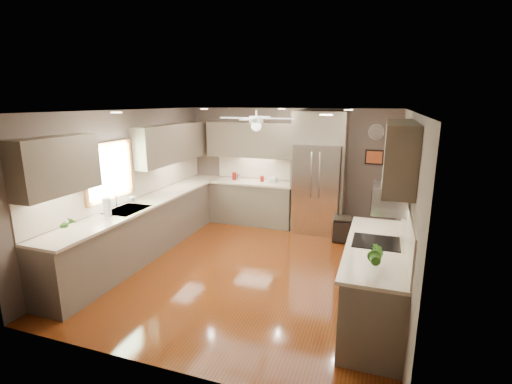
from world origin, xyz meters
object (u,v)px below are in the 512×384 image
Objects in this scene: soap_bottle at (133,199)px; stool at (342,229)px; canister_a at (234,176)px; refrigerator at (318,175)px; canister_b at (238,177)px; bowl at (272,181)px; potted_plant_right at (375,255)px; microwave at (390,198)px; canister_d at (262,179)px; paper_towel at (107,207)px; potted_plant_left at (67,223)px.

soap_bottle reaches higher than stool.
refrigerator is (1.88, -0.08, 0.17)m from canister_a.
canister_b is 0.88× the size of soap_bottle.
bowl is at bearing 177.12° from refrigerator.
stool is (0.57, -0.47, -0.95)m from refrigerator.
microwave is (0.12, 0.96, 0.38)m from potted_plant_right.
soap_bottle is at bearing 174.58° from microwave.
refrigerator reaches higher than canister_b.
potted_plant_right is 0.59× the size of microwave.
canister_b is 0.46× the size of potted_plant_right.
microwave reaches higher than canister_d.
paper_towel is (-3.89, 0.61, -0.02)m from potted_plant_right.
microwave is at bearing 15.63° from potted_plant_left.
canister_a is 1.11× the size of canister_b.
canister_b is 4.75m from potted_plant_right.
paper_towel is (-4.00, -0.35, -0.40)m from microwave.
potted_plant_left is 0.11× the size of refrigerator.
soap_bottle is 4.13m from microwave.
canister_b is 1.78m from refrigerator.
stool is at bearing 38.56° from paper_towel.
paper_towel is at bearing 171.08° from potted_plant_right.
potted_plant_right is at bearing -59.37° from bowl.
potted_plant_right is (3.98, -1.34, 0.08)m from soap_bottle.
bowl is at bearing -2.18° from canister_a.
potted_plant_right is 0.13× the size of refrigerator.
potted_plant_right is at bearing -8.92° from paper_towel.
potted_plant_left is at bearing -109.96° from canister_d.
canister_d is 0.23× the size of microwave.
stool is at bearing -12.01° from canister_b.
paper_towel is (0.09, -0.73, 0.06)m from soap_bottle.
canister_d is 4.48m from potted_plant_right.
canister_b is at bearing 138.51° from microwave.
canister_a is 3.24m from paper_towel.
potted_plant_left is 4.73m from stool.
refrigerator is at bearing 108.29° from potted_plant_right.
stool is (-0.64, 3.20, -0.86)m from potted_plant_right.
bowl is (1.67, 3.87, -0.11)m from potted_plant_left.
potted_plant_right is (2.98, -3.69, 0.09)m from canister_b.
canister_d is 0.57× the size of bowl.
canister_b is at bearing 77.02° from potted_plant_left.
canister_d is at bearing 175.84° from refrigerator.
paper_towel reaches higher than canister_a.
soap_bottle is at bearing -122.38° from canister_d.
soap_bottle is at bearing 161.32° from potted_plant_right.
microwave is (2.56, -2.80, 0.48)m from canister_d.
soap_bottle is at bearing -150.95° from stool.
potted_plant_right reaches higher than canister_b.
bowl is 0.74× the size of paper_towel.
stool is at bearing 29.05° from soap_bottle.
soap_bottle is 0.55× the size of paper_towel.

